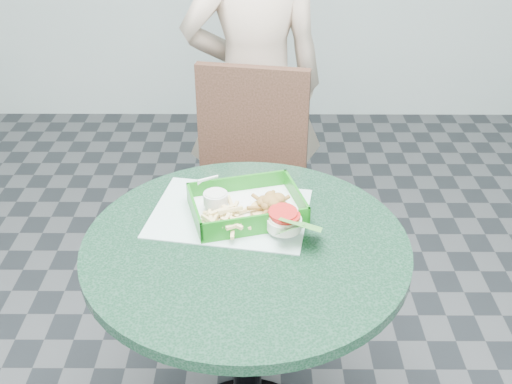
{
  "coord_description": "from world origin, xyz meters",
  "views": [
    {
      "loc": [
        0.03,
        -1.22,
        1.65
      ],
      "look_at": [
        0.02,
        0.1,
        0.85
      ],
      "focal_mm": 42.0,
      "sensor_mm": 36.0,
      "label": 1
    }
  ],
  "objects_px": {
    "dining_chair": "(252,178)",
    "diner_person": "(255,84)",
    "crab_sandwich": "(267,214)",
    "food_basket": "(246,215)",
    "sauce_ramekin": "(217,200)",
    "cafe_table": "(247,298)"
  },
  "relations": [
    {
      "from": "dining_chair",
      "to": "diner_person",
      "type": "height_order",
      "value": "diner_person"
    },
    {
      "from": "diner_person",
      "to": "crab_sandwich",
      "type": "height_order",
      "value": "diner_person"
    },
    {
      "from": "food_basket",
      "to": "sauce_ramekin",
      "type": "relative_size",
      "value": 4.42
    },
    {
      "from": "diner_person",
      "to": "sauce_ramekin",
      "type": "distance_m",
      "value": 0.88
    },
    {
      "from": "cafe_table",
      "to": "dining_chair",
      "type": "bearing_deg",
      "value": 89.35
    },
    {
      "from": "sauce_ramekin",
      "to": "food_basket",
      "type": "bearing_deg",
      "value": -14.22
    },
    {
      "from": "crab_sandwich",
      "to": "diner_person",
      "type": "bearing_deg",
      "value": 92.35
    },
    {
      "from": "diner_person",
      "to": "sauce_ramekin",
      "type": "xyz_separation_m",
      "value": [
        -0.09,
        -0.88,
        0.01
      ]
    },
    {
      "from": "cafe_table",
      "to": "food_basket",
      "type": "height_order",
      "value": "food_basket"
    },
    {
      "from": "cafe_table",
      "to": "food_basket",
      "type": "bearing_deg",
      "value": 90.37
    },
    {
      "from": "diner_person",
      "to": "cafe_table",
      "type": "bearing_deg",
      "value": 81.42
    },
    {
      "from": "cafe_table",
      "to": "dining_chair",
      "type": "height_order",
      "value": "dining_chair"
    },
    {
      "from": "sauce_ramekin",
      "to": "crab_sandwich",
      "type": "bearing_deg",
      "value": -24.84
    },
    {
      "from": "diner_person",
      "to": "sauce_ramekin",
      "type": "bearing_deg",
      "value": 76.14
    },
    {
      "from": "cafe_table",
      "to": "dining_chair",
      "type": "distance_m",
      "value": 0.72
    },
    {
      "from": "cafe_table",
      "to": "food_basket",
      "type": "xyz_separation_m",
      "value": [
        -0.0,
        0.12,
        0.19
      ]
    },
    {
      "from": "cafe_table",
      "to": "diner_person",
      "type": "relative_size",
      "value": 0.52
    },
    {
      "from": "food_basket",
      "to": "crab_sandwich",
      "type": "height_order",
      "value": "crab_sandwich"
    },
    {
      "from": "diner_person",
      "to": "crab_sandwich",
      "type": "xyz_separation_m",
      "value": [
        0.04,
        -0.94,
        0.01
      ]
    },
    {
      "from": "cafe_table",
      "to": "diner_person",
      "type": "distance_m",
      "value": 1.04
    },
    {
      "from": "dining_chair",
      "to": "sauce_ramekin",
      "type": "relative_size",
      "value": 14.4
    },
    {
      "from": "dining_chair",
      "to": "diner_person",
      "type": "xyz_separation_m",
      "value": [
        0.01,
        0.29,
        0.26
      ]
    }
  ]
}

